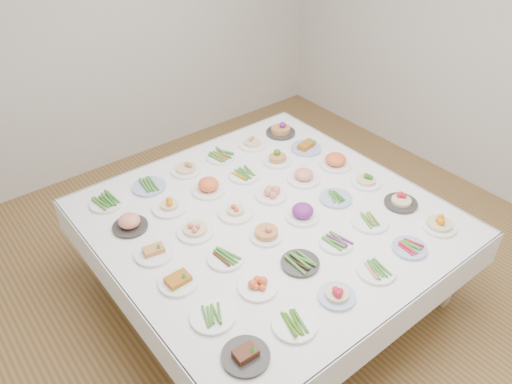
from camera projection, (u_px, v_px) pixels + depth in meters
room_envelope at (285, 70)px, 3.06m from camera, size 5.02×5.02×2.81m
display_table at (269, 223)px, 3.67m from camera, size 2.34×2.34×0.75m
dish_0 at (246, 353)px, 2.64m from camera, size 0.26×0.26×0.10m
dish_1 at (295, 323)px, 2.81m from camera, size 0.26×0.25×0.06m
dish_2 at (337, 292)px, 2.97m from camera, size 0.23×0.23×0.12m
dish_3 at (377, 270)px, 3.16m from camera, size 0.24×0.24×0.05m
dish_4 at (410, 247)px, 3.33m from camera, size 0.23×0.23×0.05m
dish_5 at (440, 220)px, 3.48m from camera, size 0.24×0.24×0.14m
dish_6 at (213, 316)px, 2.86m from camera, size 0.26×0.26×0.06m
dish_7 at (258, 285)px, 3.04m from camera, size 0.24×0.24×0.09m
dish_8 at (300, 262)px, 3.21m from camera, size 0.25×0.25×0.06m
dish_9 at (336, 241)px, 3.37m from camera, size 0.22×0.22×0.06m
dish_10 at (370, 221)px, 3.55m from camera, size 0.26×0.26×0.06m
dish_11 at (402, 197)px, 3.70m from camera, size 0.25×0.25×0.14m
dish_12 at (178, 279)px, 3.07m from camera, size 0.24×0.24×0.10m
dish_13 at (226, 257)px, 3.25m from camera, size 0.24×0.24×0.06m
dish_14 at (266, 231)px, 3.41m from camera, size 0.22×0.22×0.12m
dish_15 at (303, 211)px, 3.58m from camera, size 0.24×0.24×0.13m
dish_16 at (336, 198)px, 3.77m from camera, size 0.24×0.24×0.05m
dish_17 at (367, 178)px, 3.92m from camera, size 0.23×0.23×0.12m
dish_18 at (154, 251)px, 3.28m from camera, size 0.26×0.26×0.10m
dish_19 at (195, 226)px, 3.44m from camera, size 0.26×0.26×0.14m
dish_20 at (236, 209)px, 3.61m from camera, size 0.25×0.25×0.12m
dish_21 at (271, 193)px, 3.79m from camera, size 0.24×0.24×0.09m
dish_22 at (304, 173)px, 3.95m from camera, size 0.26×0.26×0.14m
dish_23 at (336, 158)px, 4.12m from camera, size 0.26×0.26×0.15m
dish_24 at (129, 221)px, 3.48m from camera, size 0.24×0.24×0.14m
dish_25 at (169, 202)px, 3.66m from camera, size 0.26×0.26×0.13m
dish_26 at (208, 185)px, 3.83m from camera, size 0.26×0.26×0.14m
dish_27 at (244, 174)px, 4.02m from camera, size 0.24×0.24×0.06m
dish_28 at (277, 156)px, 4.17m from camera, size 0.23×0.23×0.13m
dish_29 at (306, 145)px, 4.34m from camera, size 0.26×0.26×0.11m
dish_30 at (106, 201)px, 3.72m from camera, size 0.25×0.25×0.06m
dish_31 at (149, 185)px, 3.89m from camera, size 0.27×0.26×0.06m
dish_32 at (186, 166)px, 4.05m from camera, size 0.24×0.24×0.13m
dish_33 at (221, 156)px, 4.24m from camera, size 0.25×0.24×0.06m
dish_34 at (252, 141)px, 4.39m from camera, size 0.24×0.24×0.11m
dish_35 at (281, 127)px, 4.55m from camera, size 0.26×0.26×0.16m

